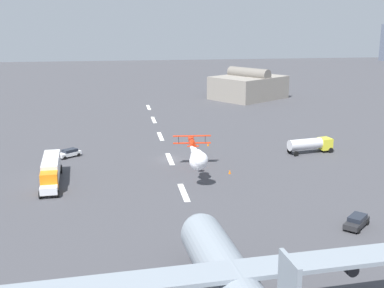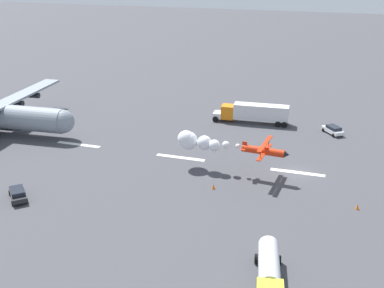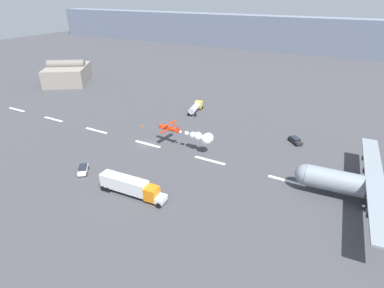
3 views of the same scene
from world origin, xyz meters
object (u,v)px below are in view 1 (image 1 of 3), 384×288
(cargo_transport_plane, at_px, (231,283))
(airport_staff_sedan, at_px, (357,221))
(semi_truck_orange, at_px, (51,170))
(traffic_cone_near, at_px, (208,144))
(traffic_cone_far, at_px, (230,172))
(followme_car_yellow, at_px, (69,153))
(stunt_biplane_red, at_px, (197,156))
(fuel_tanker_truck, at_px, (311,144))

(cargo_transport_plane, bearing_deg, airport_staff_sedan, 129.74)
(semi_truck_orange, xyz_separation_m, traffic_cone_near, (-18.92, 28.91, -1.75))
(traffic_cone_near, relative_size, traffic_cone_far, 1.00)
(airport_staff_sedan, bearing_deg, followme_car_yellow, -135.44)
(traffic_cone_far, bearing_deg, stunt_biplane_red, -61.88)
(cargo_transport_plane, height_order, semi_truck_orange, cargo_transport_plane)
(fuel_tanker_truck, height_order, airport_staff_sedan, fuel_tanker_truck)
(followme_car_yellow, bearing_deg, fuel_tanker_truck, 84.69)
(fuel_tanker_truck, distance_m, traffic_cone_near, 20.39)
(traffic_cone_near, bearing_deg, stunt_biplane_red, -15.08)
(cargo_transport_plane, xyz_separation_m, semi_truck_orange, (-40.51, -19.60, -1.44))
(followme_car_yellow, distance_m, airport_staff_sedan, 54.25)
(cargo_transport_plane, relative_size, traffic_cone_far, 49.97)
(stunt_biplane_red, xyz_separation_m, traffic_cone_near, (-22.14, 5.97, -3.86))
(airport_staff_sedan, bearing_deg, fuel_tanker_truck, 167.22)
(semi_truck_orange, xyz_separation_m, airport_staff_sedan, (23.83, 39.66, -1.31))
(semi_truck_orange, bearing_deg, stunt_biplane_red, 82.02)
(stunt_biplane_red, distance_m, traffic_cone_near, 23.25)
(semi_truck_orange, distance_m, followme_car_yellow, 14.98)
(semi_truck_orange, bearing_deg, traffic_cone_near, 123.21)
(semi_truck_orange, xyz_separation_m, followme_car_yellow, (-14.83, 1.60, -1.31))
(stunt_biplane_red, xyz_separation_m, fuel_tanker_truck, (-13.79, 24.52, -2.49))
(semi_truck_orange, relative_size, fuel_tanker_truck, 1.57)
(semi_truck_orange, relative_size, airport_staff_sedan, 3.18)
(cargo_transport_plane, relative_size, airport_staff_sedan, 8.25)
(traffic_cone_near, xyz_separation_m, traffic_cone_far, (18.89, 0.12, 0.00))
(cargo_transport_plane, distance_m, airport_staff_sedan, 26.24)
(fuel_tanker_truck, xyz_separation_m, traffic_cone_far, (10.54, -18.44, -1.37))
(stunt_biplane_red, bearing_deg, semi_truck_orange, -97.98)
(semi_truck_orange, relative_size, followme_car_yellow, 3.20)
(stunt_biplane_red, bearing_deg, traffic_cone_near, 164.92)
(traffic_cone_near, bearing_deg, followme_car_yellow, -81.48)
(stunt_biplane_red, bearing_deg, cargo_transport_plane, -5.13)
(cargo_transport_plane, bearing_deg, followme_car_yellow, -161.98)
(stunt_biplane_red, height_order, followme_car_yellow, stunt_biplane_red)
(airport_staff_sedan, distance_m, traffic_cone_far, 26.13)
(cargo_transport_plane, bearing_deg, traffic_cone_far, 166.91)
(airport_staff_sedan, height_order, traffic_cone_near, airport_staff_sedan)
(cargo_transport_plane, height_order, stunt_biplane_red, cargo_transport_plane)
(cargo_transport_plane, xyz_separation_m, traffic_cone_near, (-59.43, 9.31, -3.18))
(fuel_tanker_truck, height_order, traffic_cone_far, fuel_tanker_truck)
(followme_car_yellow, xyz_separation_m, airport_staff_sedan, (38.66, 38.07, 0.00))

